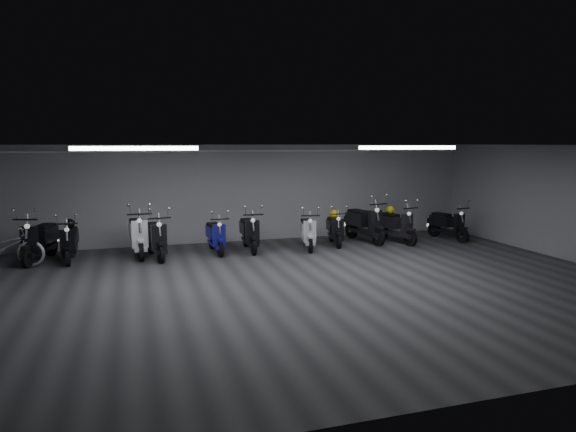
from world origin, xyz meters
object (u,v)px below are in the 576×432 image
object	(u,v)px
scooter_1	(69,236)
helmet_2	(390,210)
scooter_10	(448,219)
scooter_4	(216,230)
scooter_8	(365,217)
helmet_0	(334,214)
scooter_3	(155,232)
scooter_9	(396,220)
scooter_0	(39,233)
scooter_7	(335,224)
helmet_1	(70,224)
scooter_6	(308,227)
scooter_2	(138,228)
scooter_5	(249,227)
bicycle	(3,242)

from	to	relation	value
scooter_1	helmet_2	world-z (taller)	scooter_1
scooter_1	scooter_10	size ratio (longest dim) A/B	1.01
scooter_4	scooter_8	xyz separation A→B (m)	(4.35, 0.22, 0.13)
helmet_0	scooter_1	bearing A→B (deg)	-178.52
scooter_3	helmet_0	world-z (taller)	scooter_3
scooter_9	scooter_10	bearing A→B (deg)	-15.60
scooter_0	scooter_10	bearing A→B (deg)	13.91
scooter_7	scooter_8	xyz separation A→B (m)	(0.98, 0.14, 0.14)
scooter_10	helmet_1	size ratio (longest dim) A/B	6.87
helmet_1	scooter_7	bearing A→B (deg)	-2.23
scooter_1	helmet_0	distance (m)	6.95
scooter_7	scooter_8	distance (m)	1.00
scooter_6	scooter_8	distance (m)	1.95
scooter_2	scooter_5	bearing A→B (deg)	-7.77
scooter_0	helmet_1	bearing A→B (deg)	21.68
helmet_1	helmet_2	size ratio (longest dim) A/B	1.06
scooter_5	scooter_8	size ratio (longest dim) A/B	0.89
scooter_8	scooter_0	bearing A→B (deg)	169.07
scooter_4	scooter_10	world-z (taller)	scooter_10
scooter_10	helmet_2	bearing A→B (deg)	158.62
scooter_1	helmet_1	world-z (taller)	scooter_1
scooter_0	scooter_9	xyz separation A→B (m)	(9.39, -0.41, -0.04)
scooter_3	scooter_4	xyz separation A→B (m)	(1.54, 0.17, -0.08)
scooter_0	helmet_0	xyz separation A→B (m)	(7.64, 0.01, 0.16)
scooter_0	helmet_0	size ratio (longest dim) A/B	7.84
helmet_0	helmet_2	xyz separation A→B (m)	(1.69, -0.18, 0.08)
scooter_5	helmet_2	world-z (taller)	scooter_5
scooter_6	scooter_10	distance (m)	4.42
scooter_4	scooter_9	bearing A→B (deg)	-4.65
scooter_5	scooter_6	bearing A→B (deg)	-6.10
scooter_2	scooter_8	distance (m)	6.28
scooter_4	helmet_1	world-z (taller)	scooter_4
scooter_10	scooter_3	bearing A→B (deg)	167.95
scooter_9	bicycle	distance (m)	10.09
scooter_5	scooter_9	bearing A→B (deg)	0.53
helmet_0	helmet_2	bearing A→B (deg)	-6.18
scooter_10	helmet_0	distance (m)	3.50
scooter_9	bicycle	bearing A→B (deg)	165.96
scooter_4	scooter_8	bearing A→B (deg)	-0.33
scooter_4	scooter_0	bearing A→B (deg)	173.06
helmet_1	scooter_4	bearing A→B (deg)	-5.55
scooter_9	scooter_2	bearing A→B (deg)	163.53
scooter_5	scooter_6	xyz separation A→B (m)	(1.56, -0.23, -0.04)
scooter_1	helmet_1	bearing A→B (deg)	90.00
helmet_1	scooter_10	bearing A→B (deg)	-2.91
scooter_2	helmet_0	bearing A→B (deg)	-2.99
scooter_4	helmet_0	xyz separation A→B (m)	(3.42, 0.29, 0.25)
scooter_0	helmet_1	xyz separation A→B (m)	(0.69, 0.07, 0.20)
scooter_3	helmet_1	distance (m)	2.07
scooter_0	scooter_7	distance (m)	7.60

